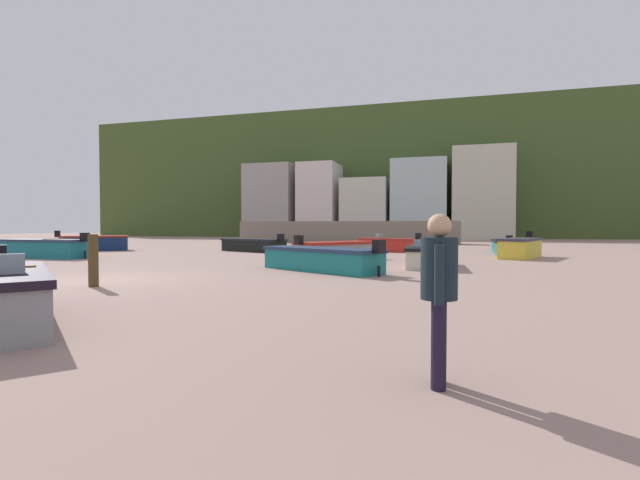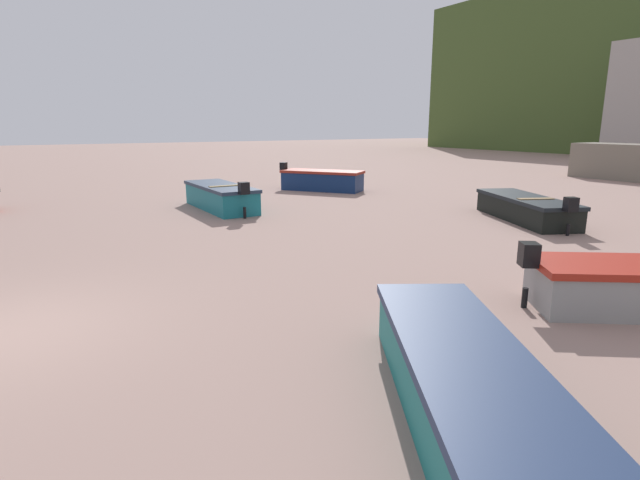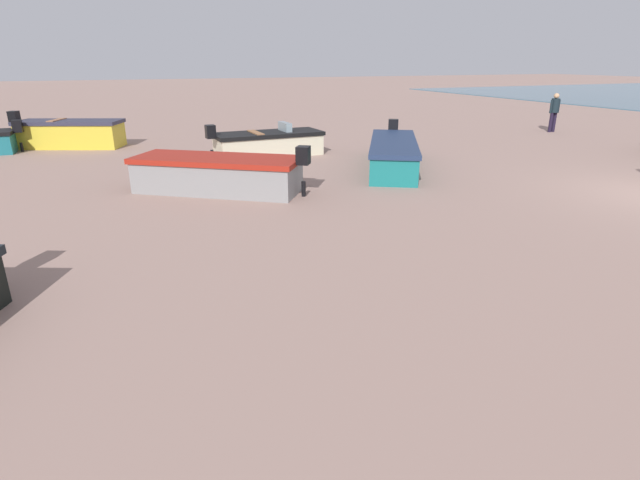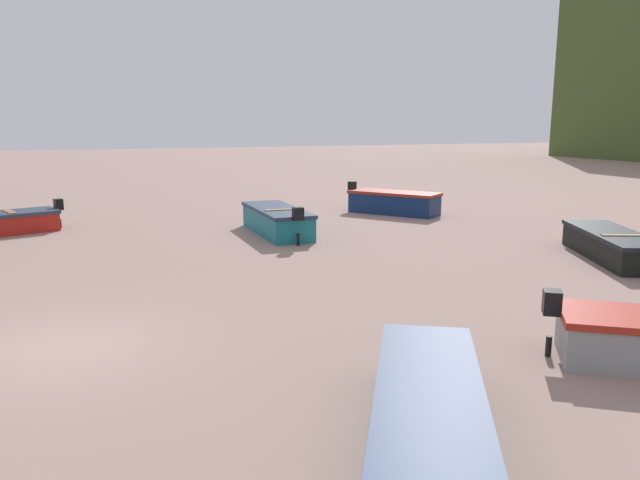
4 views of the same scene
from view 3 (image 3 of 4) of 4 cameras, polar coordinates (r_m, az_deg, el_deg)
The scene contains 5 objects.
boat_yellow_1 at distance 19.96m, azimuth -26.85°, elevation 10.90°, with size 2.48×3.81×1.27m.
boat_grey_3 at distance 11.95m, azimuth -11.64°, elevation 7.46°, with size 3.36×4.01×1.14m.
boat_cream_4 at distance 16.41m, azimuth -6.02°, elevation 11.04°, with size 1.54×3.77×1.07m.
boat_teal_7 at distance 14.51m, azimuth 8.45°, elevation 9.78°, with size 4.71×3.43×1.11m.
beach_walker_foreground at distance 24.03m, azimuth 25.44°, elevation 13.47°, with size 0.35×0.53×1.62m.
Camera 3 is at (-7.07, 11.51, 2.95)m, focal length 27.72 mm.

